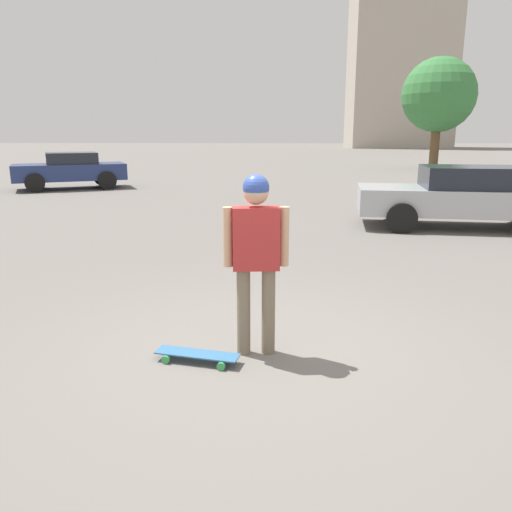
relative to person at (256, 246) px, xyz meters
name	(u,v)px	position (x,y,z in m)	size (l,w,h in m)	color
ground_plane	(256,353)	(0.00, 0.00, -1.09)	(220.00, 220.00, 0.00)	slate
person	(256,246)	(0.00, 0.00, 0.00)	(0.25, 0.62, 1.76)	#7A6B56
skateboard	(197,355)	(-0.23, 0.55, -1.02)	(0.38, 0.83, 0.09)	#336693
car_parked_near	(466,196)	(7.00, -4.47, -0.35)	(2.32, 4.92, 1.40)	#ADB2B7
car_parked_far	(70,169)	(14.75, 7.98, -0.34)	(3.40, 4.50, 1.40)	navy
building_block_distant	(403,25)	(75.07, -17.82, 16.36)	(10.92, 14.47, 34.90)	#B2A899
tree_distant	(439,95)	(26.38, -9.42, 3.19)	(4.26, 4.26, 6.44)	brown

